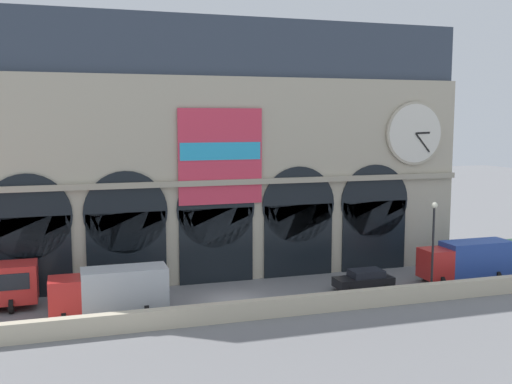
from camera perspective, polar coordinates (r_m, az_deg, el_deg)
The scene contains 7 objects.
ground_plane at distance 43.39m, azimuth -2.17°, elevation -10.19°, with size 200.00×200.00×0.00m, color slate.
quay_parapet_wall at distance 39.32m, azimuth -0.51°, elevation -11.08°, with size 90.00×0.70×1.22m, color beige.
station_building at distance 48.41m, azimuth -4.38°, elevation 3.55°, with size 42.54×4.52×20.62m.
box_truck_midwest at distance 40.78m, azimuth -13.57°, elevation -9.02°, with size 7.50×2.91×3.12m.
car_mideast at distance 46.32m, azimuth 10.18°, elevation -8.15°, with size 4.40×2.22×1.55m.
box_truck_east at distance 50.82m, azimuth 19.27°, elevation -6.04°, with size 7.50×2.91×3.12m.
street_lamp_quayside at distance 44.96m, azimuth 16.42°, elevation -4.07°, with size 0.44×0.44×6.90m.
Camera 1 is at (-10.87, -40.02, 12.77)m, focal length 42.30 mm.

